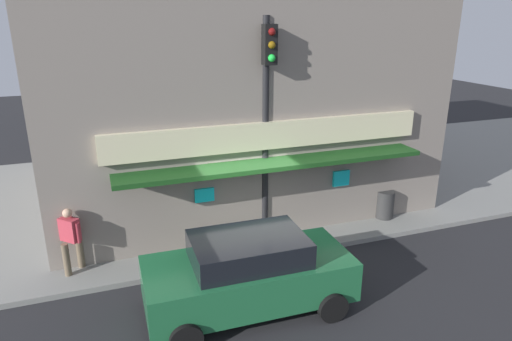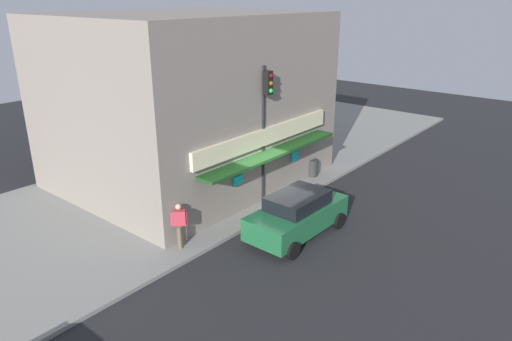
{
  "view_description": "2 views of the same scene",
  "coord_description": "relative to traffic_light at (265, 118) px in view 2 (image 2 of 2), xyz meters",
  "views": [
    {
      "loc": [
        -3.46,
        -9.62,
        5.98
      ],
      "look_at": [
        0.38,
        1.12,
        2.1
      ],
      "focal_mm": 31.83,
      "sensor_mm": 36.0,
      "label": 1
    },
    {
      "loc": [
        -14.18,
        -10.74,
        8.67
      ],
      "look_at": [
        -0.42,
        0.6,
        1.97
      ],
      "focal_mm": 32.98,
      "sensor_mm": 36.0,
      "label": 2
    }
  ],
  "objects": [
    {
      "name": "corner_building",
      "position": [
        0.16,
        4.71,
        0.15
      ],
      "size": [
        11.41,
        10.16,
        7.78
      ],
      "color": "gray",
      "rests_on": "sidewalk"
    },
    {
      "name": "pedestrian",
      "position": [
        -4.97,
        -0.09,
        -2.83
      ],
      "size": [
        0.53,
        0.52,
        1.64
      ],
      "color": "brown",
      "rests_on": "sidewalk"
    },
    {
      "name": "potted_plant_by_doorway",
      "position": [
        3.5,
        1.24,
        -3.1
      ],
      "size": [
        0.75,
        0.75,
        1.11
      ],
      "color": "gray",
      "rests_on": "sidewalk"
    },
    {
      "name": "trash_can",
      "position": [
        3.9,
        0.04,
        -3.31
      ],
      "size": [
        0.55,
        0.55,
        0.85
      ],
      "primitive_type": "cylinder",
      "color": "#2D2D2D",
      "rests_on": "sidewalk"
    },
    {
      "name": "traffic_light",
      "position": [
        0.0,
        0.0,
        0.0
      ],
      "size": [
        0.32,
        0.58,
        5.88
      ],
      "color": "black",
      "rests_on": "sidewalk"
    },
    {
      "name": "potted_plant_by_window",
      "position": [
        0.68,
        1.56,
        -3.31
      ],
      "size": [
        0.53,
        0.53,
        0.83
      ],
      "color": "brown",
      "rests_on": "sidewalk"
    },
    {
      "name": "sidewalk",
      "position": [
        -0.63,
        4.37,
        -3.8
      ],
      "size": [
        40.99,
        10.74,
        0.14
      ],
      "primitive_type": "cube",
      "color": "gray",
      "rests_on": "ground_plane"
    },
    {
      "name": "ground_plane",
      "position": [
        -0.63,
        -1.0,
        -3.87
      ],
      "size": [
        61.49,
        61.49,
        0.0
      ],
      "primitive_type": "plane",
      "color": "#232326"
    },
    {
      "name": "fire_hydrant",
      "position": [
        1.75,
        0.26,
        -3.29
      ],
      "size": [
        0.53,
        0.29,
        0.91
      ],
      "color": "red",
      "rests_on": "sidewalk"
    },
    {
      "name": "parked_car_green",
      "position": [
        -1.43,
        -2.74,
        -2.99
      ],
      "size": [
        4.37,
        2.15,
        1.71
      ],
      "color": "#1E6038",
      "rests_on": "ground_plane"
    }
  ]
}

